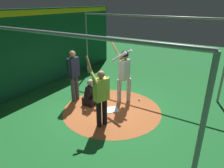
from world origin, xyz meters
name	(u,v)px	position (x,y,z in m)	size (l,w,h in m)	color
ground_plane	(112,110)	(0.00, 0.00, 0.00)	(26.45, 26.45, 0.00)	#1E6B2D
dirt_circle	(112,110)	(0.00, 0.00, 0.00)	(3.30, 3.30, 0.01)	#B76033
home_plate	(112,110)	(0.00, 0.00, 0.01)	(0.42, 0.42, 0.01)	white
batter	(124,71)	(0.04, 0.73, 1.17)	(0.68, 0.49, 2.22)	#B3B3B7
catcher	(91,95)	(-0.84, -0.07, 0.38)	(0.58, 0.40, 0.97)	black
umpire	(74,73)	(-1.55, -0.06, 1.06)	(0.23, 0.49, 1.86)	#4C4C51
visitor	(101,95)	(0.20, -0.92, 0.99)	(0.65, 0.52, 2.07)	black
back_wall	(33,51)	(-3.69, 0.00, 1.60)	(0.23, 10.45, 3.18)	#145133
cage_frame	(112,49)	(0.00, 0.00, 2.08)	(6.05, 5.17, 2.93)	gray
baseball_0	(139,100)	(0.50, 1.11, 0.04)	(0.07, 0.07, 0.07)	white
baseball_1	(85,110)	(-0.71, -0.56, 0.04)	(0.07, 0.07, 0.07)	white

